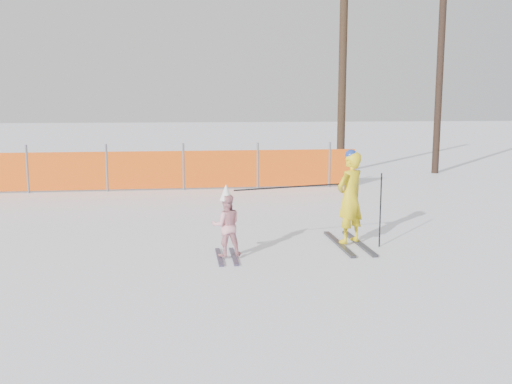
# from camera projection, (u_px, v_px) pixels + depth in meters

# --- Properties ---
(ground) EXTENTS (120.00, 120.00, 0.00)m
(ground) POSITION_uv_depth(u_px,v_px,m) (261.00, 266.00, 8.17)
(ground) COLOR white
(ground) RESTS_ON ground
(adult) EXTENTS (0.65, 1.66, 1.58)m
(adult) POSITION_uv_depth(u_px,v_px,m) (350.00, 198.00, 9.29)
(adult) COLOR black
(adult) RESTS_ON ground
(child) EXTENTS (0.48, 0.96, 1.12)m
(child) POSITION_uv_depth(u_px,v_px,m) (226.00, 225.00, 8.54)
(child) COLOR black
(child) RESTS_ON ground
(ski_poles) EXTENTS (2.41, 0.50, 1.21)m
(ski_poles) POSITION_uv_depth(u_px,v_px,m) (327.00, 196.00, 8.98)
(ski_poles) COLOR black
(ski_poles) RESTS_ON ground
(safety_fence) EXTENTS (14.75, 0.06, 1.25)m
(safety_fence) POSITION_uv_depth(u_px,v_px,m) (81.00, 171.00, 14.87)
(safety_fence) COLOR #595960
(safety_fence) RESTS_ON ground
(tree_trunks) EXTENTS (3.31, 0.85, 6.97)m
(tree_trunks) POSITION_uv_depth(u_px,v_px,m) (379.00, 74.00, 18.56)
(tree_trunks) COLOR #2F2015
(tree_trunks) RESTS_ON ground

